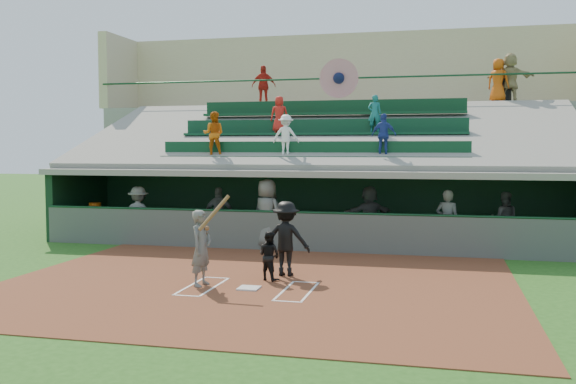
% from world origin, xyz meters
% --- Properties ---
extents(ground, '(100.00, 100.00, 0.00)m').
position_xyz_m(ground, '(0.00, 0.00, 0.00)').
color(ground, '#225317').
rests_on(ground, ground).
extents(dirt_slab, '(11.00, 9.00, 0.02)m').
position_xyz_m(dirt_slab, '(0.00, 0.50, 0.01)').
color(dirt_slab, brown).
rests_on(dirt_slab, ground).
extents(home_plate, '(0.43, 0.43, 0.03)m').
position_xyz_m(home_plate, '(0.00, 0.00, 0.04)').
color(home_plate, silver).
rests_on(home_plate, dirt_slab).
extents(batters_box_chalk, '(2.65, 1.85, 0.01)m').
position_xyz_m(batters_box_chalk, '(0.00, 0.00, 0.02)').
color(batters_box_chalk, white).
rests_on(batters_box_chalk, dirt_slab).
extents(dugout_floor, '(16.00, 3.50, 0.04)m').
position_xyz_m(dugout_floor, '(0.00, 6.75, 0.02)').
color(dugout_floor, gray).
rests_on(dugout_floor, ground).
extents(concourse_slab, '(20.00, 3.00, 4.60)m').
position_xyz_m(concourse_slab, '(0.00, 13.50, 2.30)').
color(concourse_slab, gray).
rests_on(concourse_slab, ground).
extents(grandstand, '(20.40, 10.40, 7.80)m').
position_xyz_m(grandstand, '(-0.01, 10.51, 2.26)').
color(grandstand, '#525852').
rests_on(grandstand, ground).
extents(batter_at_plate, '(0.87, 0.74, 1.95)m').
position_xyz_m(batter_at_plate, '(-1.06, 0.06, 0.84)').
color(batter_at_plate, '#52544F').
rests_on(batter_at_plate, dirt_slab).
extents(catcher, '(0.65, 0.59, 1.08)m').
position_xyz_m(catcher, '(0.18, 0.95, 0.56)').
color(catcher, black).
rests_on(catcher, dirt_slab).
extents(home_umpire, '(1.10, 0.64, 1.70)m').
position_xyz_m(home_umpire, '(0.42, 1.55, 0.87)').
color(home_umpire, black).
rests_on(home_umpire, dirt_slab).
extents(dugout_bench, '(14.11, 5.74, 0.45)m').
position_xyz_m(dugout_bench, '(-0.14, 8.03, 0.26)').
color(dugout_bench, olive).
rests_on(dugout_bench, dugout_floor).
extents(white_table, '(0.98, 0.84, 0.73)m').
position_xyz_m(white_table, '(-6.97, 6.15, 0.41)').
color(white_table, silver).
rests_on(white_table, dugout_floor).
extents(water_cooler, '(0.39, 0.39, 0.39)m').
position_xyz_m(water_cooler, '(-7.05, 6.09, 0.97)').
color(water_cooler, '#E15B0D').
rests_on(water_cooler, white_table).
extents(dugout_player_a, '(1.22, 0.85, 1.71)m').
position_xyz_m(dugout_player_a, '(-5.18, 5.42, 0.90)').
color(dugout_player_a, '#5D615B').
rests_on(dugout_player_a, dugout_floor).
extents(dugout_player_b, '(1.02, 0.53, 1.67)m').
position_xyz_m(dugout_player_b, '(-2.89, 6.36, 0.87)').
color(dugout_player_b, '#60625D').
rests_on(dugout_player_b, dugout_floor).
extents(dugout_player_c, '(1.16, 1.01, 2.00)m').
position_xyz_m(dugout_player_c, '(-1.02, 5.20, 1.04)').
color(dugout_player_c, '#51534F').
rests_on(dugout_player_c, dugout_floor).
extents(dugout_player_d, '(1.63, 1.32, 1.74)m').
position_xyz_m(dugout_player_d, '(1.74, 6.99, 0.91)').
color(dugout_player_d, '#555853').
rests_on(dugout_player_d, dugout_floor).
extents(dugout_player_e, '(0.71, 0.54, 1.75)m').
position_xyz_m(dugout_player_e, '(4.05, 5.58, 0.92)').
color(dugout_player_e, '#535551').
rests_on(dugout_player_e, dugout_floor).
extents(dugout_player_f, '(0.83, 0.67, 1.62)m').
position_xyz_m(dugout_player_f, '(5.69, 7.03, 0.85)').
color(dugout_player_f, '#575954').
rests_on(dugout_player_f, dugout_floor).
extents(trash_bin, '(0.61, 0.61, 0.92)m').
position_xyz_m(trash_bin, '(6.08, 12.72, 5.06)').
color(trash_bin, black).
rests_on(trash_bin, concourse_slab).
extents(concourse_staff_a, '(1.04, 0.67, 1.64)m').
position_xyz_m(concourse_staff_a, '(-3.13, 12.47, 5.42)').
color(concourse_staff_a, red).
rests_on(concourse_staff_a, concourse_slab).
extents(concourse_staff_b, '(0.93, 0.79, 1.62)m').
position_xyz_m(concourse_staff_b, '(5.86, 12.34, 5.41)').
color(concourse_staff_b, '#C34E0B').
rests_on(concourse_staff_b, concourse_slab).
extents(concourse_staff_c, '(1.76, 0.84, 1.82)m').
position_xyz_m(concourse_staff_c, '(6.29, 12.47, 5.51)').
color(concourse_staff_c, tan).
rests_on(concourse_staff_c, concourse_slab).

